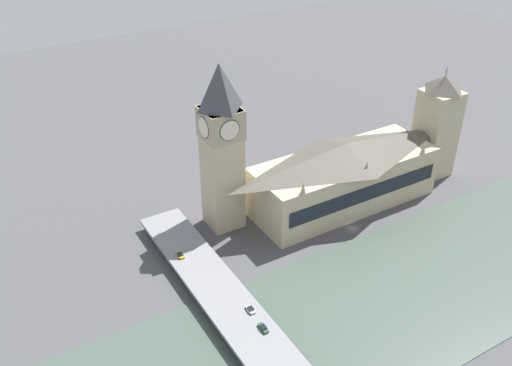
# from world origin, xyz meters

# --- Properties ---
(ground_plane) EXTENTS (600.00, 600.00, 0.00)m
(ground_plane) POSITION_xyz_m (0.00, 0.00, 0.00)
(ground_plane) COLOR #4C4C4F
(river_water) EXTENTS (66.39, 360.00, 0.30)m
(river_water) POSITION_xyz_m (-39.20, 0.00, 0.15)
(river_water) COLOR #47564C
(river_water) RESTS_ON ground_plane
(parliament_hall) EXTENTS (28.69, 80.71, 29.30)m
(parliament_hall) POSITION_xyz_m (17.11, -8.00, 14.55)
(parliament_hall) COLOR #C1B28E
(parliament_hall) RESTS_ON ground_plane
(clock_tower) EXTENTS (14.48, 14.48, 68.82)m
(clock_tower) POSITION_xyz_m (30.01, 42.97, 36.59)
(clock_tower) COLOR #C1B28E
(clock_tower) RESTS_ON ground_plane
(victoria_tower) EXTENTS (15.31, 15.31, 51.96)m
(victoria_tower) POSITION_xyz_m (17.17, -60.01, 23.98)
(victoria_tower) COLOR #C1B28E
(victoria_tower) RESTS_ON ground_plane
(road_bridge) EXTENTS (164.79, 16.77, 4.73)m
(road_bridge) POSITION_xyz_m (-39.20, 65.98, 3.84)
(road_bridge) COLOR slate
(road_bridge) RESTS_ON ground_plane
(car_northbound_mid) EXTENTS (3.99, 1.93, 1.34)m
(car_northbound_mid) POSITION_xyz_m (-23.76, 61.73, 5.40)
(car_northbound_mid) COLOR silver
(car_northbound_mid) RESTS_ON road_bridge
(car_southbound_lead) EXTENTS (4.51, 1.76, 1.43)m
(car_southbound_lead) POSITION_xyz_m (-32.81, 62.40, 5.44)
(car_southbound_lead) COLOR #2D5638
(car_southbound_lead) RESTS_ON road_bridge
(car_southbound_mid) EXTENTS (4.24, 1.93, 1.33)m
(car_southbound_mid) POSITION_xyz_m (13.74, 69.86, 5.38)
(car_southbound_mid) COLOR gold
(car_southbound_mid) RESTS_ON road_bridge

